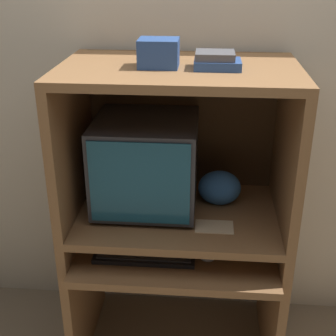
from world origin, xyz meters
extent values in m
cube|color=beige|center=(0.00, 0.69, 1.30)|extent=(6.00, 0.06, 2.60)
cube|color=brown|center=(-0.47, 0.31, 0.32)|extent=(0.04, 0.63, 0.64)
cube|color=brown|center=(0.47, 0.31, 0.32)|extent=(0.04, 0.63, 0.64)
cube|color=brown|center=(0.00, 0.15, 0.62)|extent=(0.90, 0.39, 0.04)
cube|color=brown|center=(-0.47, 0.31, 0.72)|extent=(0.04, 0.63, 0.15)
cube|color=brown|center=(0.47, 0.31, 0.72)|extent=(0.04, 0.63, 0.15)
cube|color=brown|center=(0.00, 0.31, 0.78)|extent=(0.90, 0.63, 0.04)
cube|color=brown|center=(-0.47, 0.31, 1.13)|extent=(0.04, 0.63, 0.67)
cube|color=brown|center=(0.47, 0.31, 1.13)|extent=(0.04, 0.63, 0.67)
cube|color=brown|center=(0.00, 0.31, 1.45)|extent=(0.90, 0.63, 0.04)
cube|color=#48321E|center=(0.00, 0.61, 1.13)|extent=(0.90, 0.01, 0.67)
cylinder|color=#333338|center=(-0.15, 0.37, 0.81)|extent=(0.25, 0.25, 0.02)
cube|color=#333338|center=(-0.15, 0.37, 1.02)|extent=(0.46, 0.45, 0.40)
cube|color=navy|center=(-0.15, 0.14, 1.02)|extent=(0.42, 0.01, 0.37)
cube|color=black|center=(-0.14, 0.16, 0.65)|extent=(0.45, 0.15, 0.02)
cube|color=#333335|center=(-0.14, 0.16, 0.67)|extent=(0.41, 0.12, 0.01)
ellipsoid|color=#B7B7B7|center=(0.14, 0.15, 0.66)|extent=(0.06, 0.04, 0.03)
ellipsoid|color=#336BB7|center=(0.19, 0.41, 0.88)|extent=(0.20, 0.15, 0.16)
cube|color=navy|center=(0.15, 0.27, 1.49)|extent=(0.18, 0.14, 0.04)
cube|color=#4C4C51|center=(0.14, 0.28, 1.52)|extent=(0.15, 0.13, 0.03)
cube|color=#CCB28C|center=(0.17, 0.19, 0.80)|extent=(0.17, 0.11, 0.00)
cube|color=navy|center=(-0.08, 0.28, 1.52)|extent=(0.16, 0.13, 0.11)
camera|label=1|loc=(0.11, -1.56, 1.88)|focal=50.00mm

